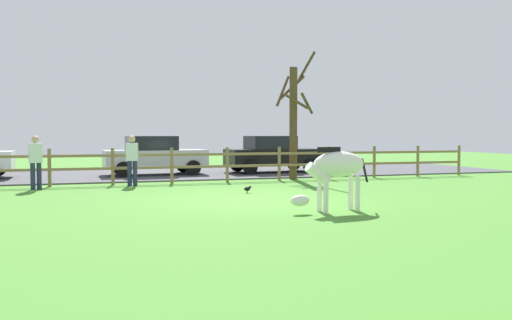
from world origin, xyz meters
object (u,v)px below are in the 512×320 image
object	(u,v)px
zebra	(335,169)
parked_car_black	(272,154)
visitor_right_of_tree	(36,160)
visitor_left_of_tree	(132,158)
parked_car_silver	(154,155)
bare_tree	(294,118)
crow_on_grass	(248,189)

from	to	relation	value
zebra	parked_car_black	size ratio (longest dim) A/B	0.47
zebra	visitor_right_of_tree	distance (m)	9.49
parked_car_black	visitor_left_of_tree	distance (m)	7.16
parked_car_black	parked_car_silver	world-z (taller)	same
bare_tree	parked_car_silver	world-z (taller)	bare_tree
parked_car_silver	parked_car_black	bearing A→B (deg)	-1.16
crow_on_grass	visitor_left_of_tree	world-z (taller)	visitor_left_of_tree
crow_on_grass	parked_car_black	size ratio (longest dim) A/B	0.05
visitor_left_of_tree	zebra	bearing A→B (deg)	-61.21
visitor_right_of_tree	zebra	bearing A→B (deg)	-44.84
parked_car_silver	crow_on_grass	bearing A→B (deg)	-74.59
bare_tree	crow_on_grass	bearing A→B (deg)	-127.12
crow_on_grass	parked_car_silver	size ratio (longest dim) A/B	0.05
zebra	visitor_left_of_tree	bearing A→B (deg)	118.79
visitor_left_of_tree	visitor_right_of_tree	world-z (taller)	same
bare_tree	crow_on_grass	distance (m)	5.31
parked_car_silver	visitor_right_of_tree	bearing A→B (deg)	-133.75
crow_on_grass	parked_car_silver	bearing A→B (deg)	105.41
zebra	parked_car_silver	world-z (taller)	parked_car_silver
crow_on_grass	visitor_left_of_tree	distance (m)	4.38
crow_on_grass	bare_tree	bearing A→B (deg)	52.88
parked_car_black	visitor_left_of_tree	size ratio (longest dim) A/B	2.49
bare_tree	crow_on_grass	world-z (taller)	bare_tree
parked_car_black	bare_tree	bearing A→B (deg)	-93.27
zebra	visitor_left_of_tree	world-z (taller)	visitor_left_of_tree
crow_on_grass	visitor_right_of_tree	world-z (taller)	visitor_right_of_tree
parked_car_silver	bare_tree	bearing A→B (deg)	-32.15
crow_on_grass	visitor_right_of_tree	xyz separation A→B (m)	(-5.89, 2.74, 0.78)
bare_tree	parked_car_black	bearing A→B (deg)	86.73
bare_tree	zebra	size ratio (longest dim) A/B	2.44
parked_car_silver	visitor_right_of_tree	xyz separation A→B (m)	(-3.99, -4.16, 0.06)
bare_tree	visitor_left_of_tree	size ratio (longest dim) A/B	2.88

